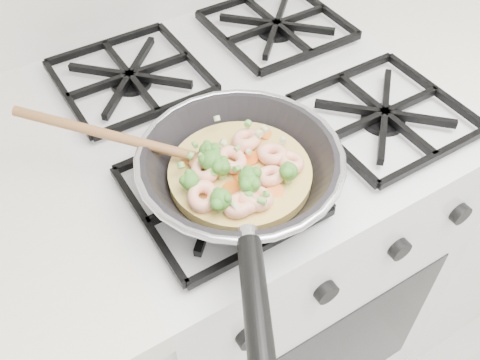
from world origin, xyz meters
TOP-DOWN VIEW (x-y plane):
  - stove at (0.00, 1.70)m, footprint 0.60×0.60m
  - skillet at (-0.13, 1.53)m, footprint 0.37×0.51m

SIDE VIEW (x-z plane):
  - stove at x=0.00m, z-range 0.00..0.92m
  - skillet at x=-0.13m, z-range 0.91..1.00m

